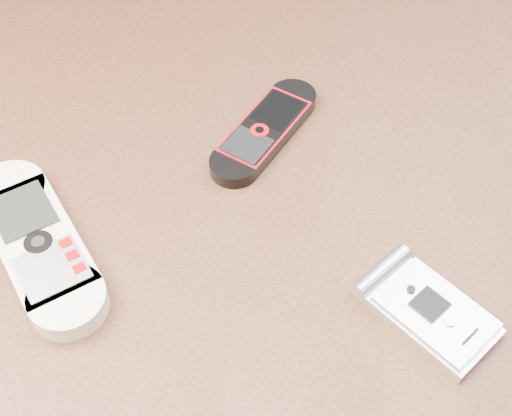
# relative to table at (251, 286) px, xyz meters

# --- Properties ---
(table) EXTENTS (1.20, 0.80, 0.75)m
(table) POSITION_rel_table_xyz_m (0.00, 0.00, 0.00)
(table) COLOR black
(table) RESTS_ON ground
(nokia_white) EXTENTS (0.15, 0.17, 0.02)m
(nokia_white) POSITION_rel_table_xyz_m (-0.16, -0.05, 0.12)
(nokia_white) COLOR white
(nokia_white) RESTS_ON table
(nokia_black_red) EXTENTS (0.10, 0.14, 0.01)m
(nokia_black_red) POSITION_rel_table_xyz_m (0.00, 0.09, 0.11)
(nokia_black_red) COLOR black
(nokia_black_red) RESTS_ON table
(motorola_razr) EXTENTS (0.11, 0.11, 0.02)m
(motorola_razr) POSITION_rel_table_xyz_m (0.14, -0.08, 0.11)
(motorola_razr) COLOR silver
(motorola_razr) RESTS_ON table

